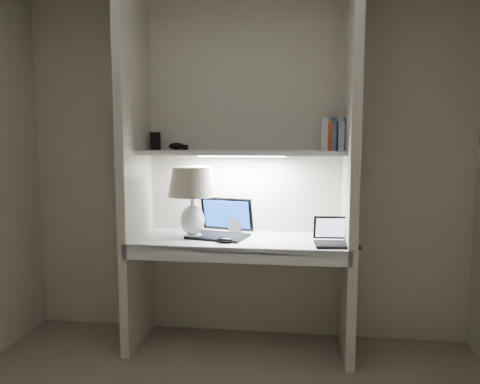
% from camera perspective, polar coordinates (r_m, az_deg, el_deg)
% --- Properties ---
extents(back_wall, '(3.20, 0.01, 2.50)m').
position_cam_1_polar(back_wall, '(3.40, 0.54, 3.22)').
color(back_wall, beige).
rests_on(back_wall, floor).
extents(alcove_panel_left, '(0.06, 0.55, 2.50)m').
position_cam_1_polar(alcove_panel_left, '(3.31, -12.72, 2.96)').
color(alcove_panel_left, beige).
rests_on(alcove_panel_left, floor).
extents(alcove_panel_right, '(0.06, 0.55, 2.50)m').
position_cam_1_polar(alcove_panel_right, '(3.12, 13.36, 2.74)').
color(alcove_panel_right, beige).
rests_on(alcove_panel_right, floor).
extents(desk, '(1.40, 0.55, 0.04)m').
position_cam_1_polar(desk, '(3.20, -0.06, -6.03)').
color(desk, white).
rests_on(desk, alcove_panel_left).
extents(desk_apron, '(1.46, 0.03, 0.10)m').
position_cam_1_polar(desk_apron, '(2.96, -0.72, -7.69)').
color(desk_apron, silver).
rests_on(desk_apron, desk).
extents(shelf, '(1.40, 0.36, 0.03)m').
position_cam_1_polar(shelf, '(3.22, 0.16, 4.81)').
color(shelf, silver).
rests_on(shelf, back_wall).
extents(strip_light, '(0.60, 0.04, 0.02)m').
position_cam_1_polar(strip_light, '(3.22, 0.16, 4.42)').
color(strip_light, white).
rests_on(strip_light, shelf).
extents(table_lamp, '(0.33, 0.33, 0.49)m').
position_cam_1_polar(table_lamp, '(3.19, -5.85, 0.22)').
color(table_lamp, white).
rests_on(table_lamp, desk).
extents(laptop_main, '(0.45, 0.41, 0.26)m').
position_cam_1_polar(laptop_main, '(3.28, -2.29, -4.36)').
color(laptop_main, black).
rests_on(laptop_main, desk).
extents(laptop_netbook, '(0.29, 0.26, 0.18)m').
position_cam_1_polar(laptop_netbook, '(3.08, 11.60, -5.54)').
color(laptop_netbook, black).
rests_on(laptop_netbook, desk).
extents(speaker, '(0.10, 0.07, 0.13)m').
position_cam_1_polar(speaker, '(3.38, -0.50, -3.88)').
color(speaker, silver).
rests_on(speaker, desk).
extents(mouse, '(0.11, 0.07, 0.04)m').
position_cam_1_polar(mouse, '(3.07, -1.87, -5.86)').
color(mouse, black).
rests_on(mouse, desk).
extents(cable_coil, '(0.11, 0.11, 0.01)m').
position_cam_1_polar(cable_coil, '(3.21, -1.97, -5.51)').
color(cable_coil, black).
rests_on(cable_coil, desk).
extents(sticky_note, '(0.08, 0.08, 0.00)m').
position_cam_1_polar(sticky_note, '(3.30, -6.00, -5.33)').
color(sticky_note, yellow).
rests_on(sticky_note, desk).
extents(book_row, '(0.21, 0.15, 0.22)m').
position_cam_1_polar(book_row, '(3.28, 11.69, 6.80)').
color(book_row, '#BBBBBB').
rests_on(book_row, shelf).
extents(shelf_box, '(0.09, 0.07, 0.13)m').
position_cam_1_polar(shelf_box, '(3.45, -10.29, 6.13)').
color(shelf_box, black).
rests_on(shelf_box, shelf).
extents(shelf_gadget, '(0.14, 0.12, 0.05)m').
position_cam_1_polar(shelf_gadget, '(3.40, -7.75, 5.56)').
color(shelf_gadget, black).
rests_on(shelf_gadget, shelf).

